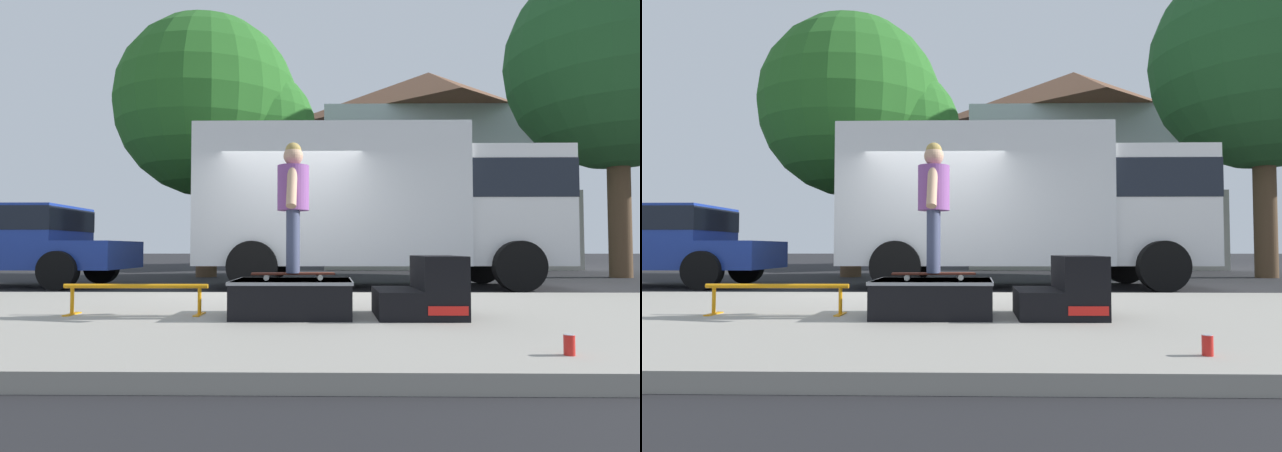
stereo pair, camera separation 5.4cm
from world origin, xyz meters
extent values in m
plane|color=black|center=(0.00, 0.00, 0.00)|extent=(140.00, 140.00, 0.00)
cube|color=gray|center=(0.00, -3.00, 0.06)|extent=(50.00, 5.00, 0.12)
cube|color=black|center=(0.31, -3.23, 0.29)|extent=(1.10, 0.83, 0.35)
cube|color=gray|center=(0.31, -3.23, 0.45)|extent=(1.12, 0.85, 0.03)
cube|color=black|center=(1.30, -3.23, 0.25)|extent=(0.40, 0.86, 0.26)
cube|color=black|center=(1.69, -3.23, 0.41)|extent=(0.40, 0.86, 0.57)
cube|color=red|center=(1.69, -3.66, 0.22)|extent=(0.35, 0.01, 0.08)
cylinder|color=orange|center=(-1.22, -3.16, 0.40)|extent=(1.40, 0.04, 0.04)
cylinder|color=orange|center=(-1.84, -3.16, 0.26)|extent=(0.04, 0.04, 0.28)
cube|color=orange|center=(-1.84, -3.16, 0.13)|extent=(0.06, 0.28, 0.01)
cylinder|color=orange|center=(-0.60, -3.16, 0.26)|extent=(0.04, 0.04, 0.28)
cube|color=orange|center=(-0.60, -3.16, 0.13)|extent=(0.06, 0.28, 0.01)
cube|color=#4C1E14|center=(0.32, -3.28, 0.53)|extent=(0.80, 0.28, 0.02)
cylinder|color=silver|center=(0.56, -3.17, 0.49)|extent=(0.05, 0.04, 0.05)
cylinder|color=silver|center=(0.58, -3.35, 0.49)|extent=(0.05, 0.04, 0.05)
cylinder|color=silver|center=(0.06, -3.22, 0.49)|extent=(0.05, 0.04, 0.05)
cylinder|color=silver|center=(0.08, -3.40, 0.49)|extent=(0.05, 0.04, 0.05)
cylinder|color=#3F4766|center=(0.32, -3.21, 0.83)|extent=(0.12, 0.12, 0.59)
cylinder|color=#3F4766|center=(0.32, -3.36, 0.83)|extent=(0.12, 0.12, 0.59)
cylinder|color=#8C4C99|center=(0.32, -3.28, 1.34)|extent=(0.30, 0.30, 0.43)
cylinder|color=tan|center=(0.32, -3.09, 1.33)|extent=(0.09, 0.26, 0.41)
cylinder|color=tan|center=(0.32, -3.47, 1.33)|extent=(0.09, 0.26, 0.41)
sphere|color=tan|center=(0.32, -3.28, 1.64)|extent=(0.19, 0.19, 0.19)
sphere|color=tan|center=(0.32, -3.28, 1.70)|extent=(0.15, 0.15, 0.15)
cylinder|color=red|center=(2.11, -5.03, 0.18)|extent=(0.07, 0.07, 0.12)
cylinder|color=silver|center=(2.11, -5.03, 0.24)|extent=(0.06, 0.06, 0.00)
cube|color=silver|center=(0.70, 2.20, 1.75)|extent=(5.00, 2.35, 2.60)
cube|color=white|center=(4.15, 2.20, 1.55)|extent=(1.90, 2.16, 2.20)
cube|color=black|center=(4.15, 2.20, 2.03)|extent=(1.92, 2.19, 0.70)
cylinder|color=black|center=(4.00, 3.38, 0.45)|extent=(0.90, 0.28, 0.90)
cylinder|color=black|center=(4.00, 1.03, 0.45)|extent=(0.90, 0.28, 0.90)
cylinder|color=black|center=(-0.69, 3.38, 0.45)|extent=(0.90, 0.28, 0.90)
cylinder|color=black|center=(-0.69, 1.03, 0.45)|extent=(0.90, 0.28, 0.90)
cube|color=#1E3899|center=(-3.93, 2.22, 0.64)|extent=(1.10, 1.85, 0.55)
cube|color=#1E3899|center=(-5.48, 2.22, 0.98)|extent=(2.00, 1.85, 1.25)
cube|color=black|center=(-5.48, 2.22, 1.33)|extent=(2.02, 1.87, 0.45)
cylinder|color=black|center=(-4.29, 3.15, 0.36)|extent=(0.72, 0.24, 0.72)
cylinder|color=black|center=(-4.29, 1.30, 0.36)|extent=(0.72, 0.24, 0.72)
cylinder|color=brown|center=(8.35, 5.72, 1.94)|extent=(0.56, 0.56, 3.89)
sphere|color=#235628|center=(8.35, 5.72, 5.76)|extent=(5.76, 5.76, 5.76)
cylinder|color=brown|center=(-2.64, 5.88, 1.52)|extent=(0.56, 0.56, 3.04)
sphere|color=#286623|center=(-2.64, 5.88, 4.64)|extent=(4.92, 4.92, 4.92)
sphere|color=#286623|center=(-1.29, 5.88, 4.02)|extent=(3.20, 3.20, 3.20)
cube|color=silver|center=(5.00, 14.30, 3.00)|extent=(9.00, 7.50, 6.00)
cube|color=#B2ADA3|center=(5.00, 10.30, 1.40)|extent=(9.00, 0.50, 2.80)
pyramid|color=brown|center=(5.00, 14.30, 7.20)|extent=(9.54, 7.95, 2.40)
camera|label=1|loc=(0.66, -8.25, 0.76)|focal=29.52mm
camera|label=2|loc=(0.71, -8.25, 0.76)|focal=29.52mm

